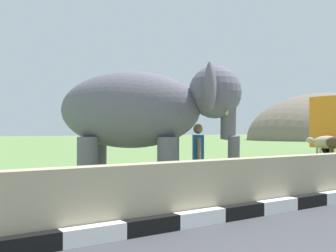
# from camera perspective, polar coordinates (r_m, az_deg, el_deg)

# --- Properties ---
(striped_curb) EXTENTS (16.20, 0.20, 0.24)m
(striped_curb) POSITION_cam_1_polar(r_m,az_deg,el_deg) (5.80, -6.29, -14.42)
(striped_curb) COLOR white
(striped_curb) RESTS_ON ground_plane
(barrier_parapet) EXTENTS (28.00, 0.36, 1.00)m
(barrier_parapet) POSITION_cam_1_polar(r_m,az_deg,el_deg) (7.33, 9.25, -8.49)
(barrier_parapet) COLOR tan
(barrier_parapet) RESTS_ON ground_plane
(elephant) EXTENTS (3.93, 3.66, 2.92)m
(elephant) POSITION_cam_1_polar(r_m,az_deg,el_deg) (8.93, -3.01, 2.00)
(elephant) COLOR slate
(elephant) RESTS_ON ground_plane
(person_handler) EXTENTS (0.44, 0.60, 1.66)m
(person_handler) POSITION_cam_1_polar(r_m,az_deg,el_deg) (9.35, 4.28, -4.17)
(person_handler) COLOR navy
(person_handler) RESTS_ON ground_plane
(cow_mid) EXTENTS (1.87, 1.24, 1.23)m
(cow_mid) POSITION_cam_1_polar(r_m,az_deg,el_deg) (22.46, 21.46, -2.21)
(cow_mid) COLOR tan
(cow_mid) RESTS_ON ground_plane
(hill_east) EXTENTS (28.28, 22.62, 15.19)m
(hill_east) POSITION_cam_1_polar(r_m,az_deg,el_deg) (70.34, 21.53, -1.82)
(hill_east) COLOR #76685B
(hill_east) RESTS_ON ground_plane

